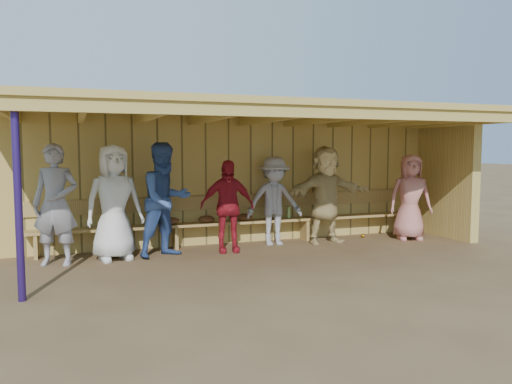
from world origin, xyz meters
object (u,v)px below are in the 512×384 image
at_px(player_c, 166,200).
at_px(player_d, 227,206).
at_px(player_e, 274,201).
at_px(player_b, 114,202).
at_px(player_a, 56,205).
at_px(player_f, 326,194).
at_px(player_h, 410,197).
at_px(bench, 242,216).

relative_size(player_c, player_d, 1.19).
bearing_deg(player_e, player_b, -169.16).
height_order(player_d, player_e, player_e).
xyz_separation_m(player_a, player_f, (4.79, 0.21, -0.01)).
distance_m(player_d, player_h, 3.75).
distance_m(player_b, player_e, 2.93).
bearing_deg(player_h, player_c, -162.40).
distance_m(player_a, player_c, 1.70).
relative_size(player_b, player_e, 1.13).
bearing_deg(player_b, player_d, -13.23).
xyz_separation_m(player_f, player_h, (1.73, -0.28, -0.08)).
distance_m(player_a, player_h, 6.52).
distance_m(player_b, bench, 2.49).
xyz_separation_m(player_d, player_e, (1.02, 0.32, 0.02)).
bearing_deg(player_c, player_a, 160.13).
xyz_separation_m(player_c, player_d, (1.07, -0.00, -0.15)).
height_order(player_a, bench, player_a).
height_order(player_b, bench, player_b).
distance_m(player_b, player_f, 3.92).
bearing_deg(player_a, bench, 30.29).
relative_size(player_d, bench, 0.21).
distance_m(player_a, bench, 3.35).
distance_m(player_a, player_b, 0.88).
relative_size(player_a, player_f, 1.02).
bearing_deg(player_c, bench, 0.38).
height_order(player_d, player_f, player_f).
distance_m(player_d, player_f, 2.03).
bearing_deg(player_b, player_e, -6.65).
bearing_deg(player_e, player_f, -3.93).
height_order(player_c, player_f, player_c).
bearing_deg(player_a, player_c, 20.25).
bearing_deg(player_f, player_a, 178.53).
bearing_deg(bench, player_h, -12.82).
distance_m(player_c, player_f, 3.09).
distance_m(player_d, bench, 0.84).
height_order(player_d, bench, player_d).
height_order(player_c, player_h, player_c).
distance_m(player_c, bench, 1.73).
xyz_separation_m(player_c, player_f, (3.09, 0.16, -0.02)).
bearing_deg(player_a, player_h, 18.03).
xyz_separation_m(player_a, player_h, (6.52, -0.07, -0.10)).
height_order(player_b, player_e, player_b).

